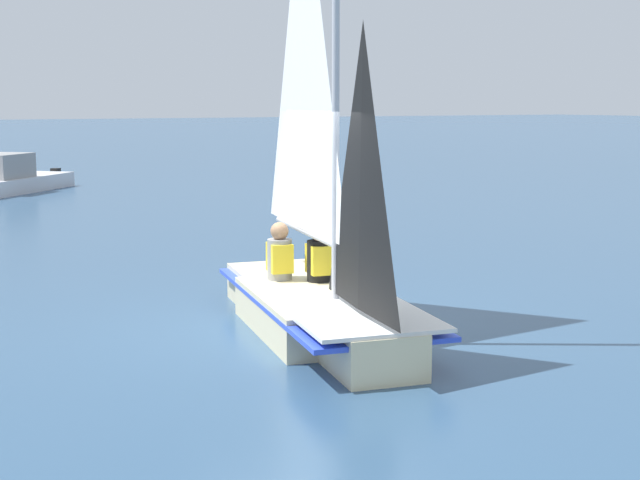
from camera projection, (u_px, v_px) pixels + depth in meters
ground_plane at (320, 332)px, 10.18m from camera, size 260.00×260.00×0.00m
sailboat_main at (318, 265)px, 10.12m from camera, size 4.41×2.24×5.53m
sailor_helm at (319, 268)px, 10.71m from camera, size 0.38×0.35×1.16m
sailor_crew at (280, 266)px, 10.82m from camera, size 0.38×0.35×1.16m
motorboat_distant at (8, 179)px, 25.70m from camera, size 4.33×4.26×1.14m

